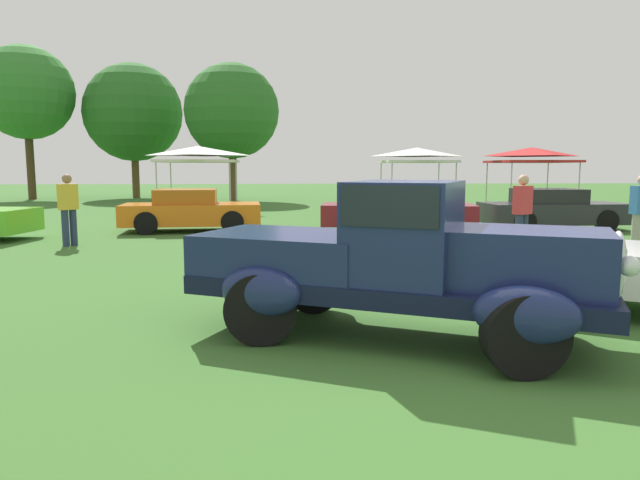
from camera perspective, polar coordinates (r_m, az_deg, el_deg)
ground_plane at (r=6.02m, az=13.09°, el=-10.75°), size 120.00×120.00×0.00m
feature_pickup_truck at (r=6.16m, az=7.72°, el=-1.93°), size 4.56×3.17×1.70m
show_car_orange at (r=17.01m, az=-12.78°, el=2.87°), size 4.04×1.99×1.22m
show_car_burgundy at (r=16.56m, az=7.62°, el=2.87°), size 4.51×2.26×1.22m
show_car_charcoal at (r=18.30m, az=22.13°, el=2.81°), size 4.14×1.83×1.22m
spectator_near_truck at (r=14.69m, az=-23.81°, el=3.00°), size 0.44×0.46×1.69m
spectator_between_cars at (r=12.87m, az=19.52°, el=2.69°), size 0.46×0.43×1.69m
canopy_tent_left_field at (r=24.00m, az=-12.07°, el=8.47°), size 3.11×3.11×2.71m
canopy_tent_center_field at (r=25.66m, az=9.66°, el=8.43°), size 3.02×3.02×2.71m
canopy_tent_right_field at (r=26.63m, az=20.37°, el=8.04°), size 3.19×3.19×2.71m
treeline_far_left at (r=37.65m, az=-27.27°, el=12.91°), size 5.31×5.31×8.76m
treeline_mid_left at (r=37.14m, az=-18.14°, el=11.97°), size 5.85×5.85×8.08m
treeline_center at (r=32.62m, az=-8.80°, el=12.57°), size 5.20×5.20×7.53m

